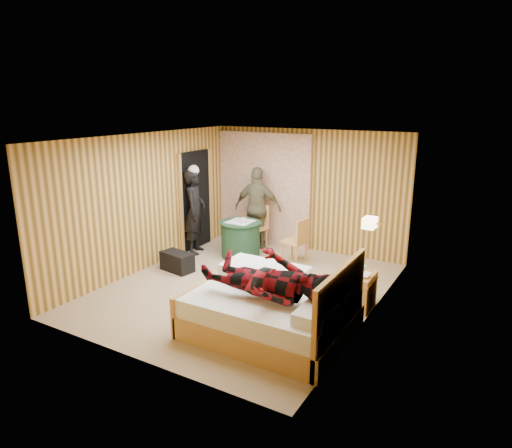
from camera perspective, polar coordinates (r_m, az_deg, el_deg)
The scene contains 23 objects.
floor at distance 7.74m, azimuth -1.46°, elevation -8.04°, with size 4.20×5.00×0.01m, color tan.
ceiling at distance 7.13m, azimuth -1.59°, elevation 10.74°, with size 4.20×5.00×0.01m, color white.
wall_back at distance 9.50m, azimuth 6.45°, elevation 4.18°, with size 4.20×0.02×2.50m, color #DBAA54.
wall_left at distance 8.60m, azimuth -13.52°, elevation 2.68°, with size 0.02×5.00×2.50m, color #DBAA54.
wall_right at distance 6.52m, azimuth 14.39°, elevation -1.38°, with size 0.02×5.00×2.50m, color #DBAA54.
curtain at distance 9.89m, azimuth 0.96°, elevation 4.42°, with size 2.20×0.08×2.40m, color silver.
doorway at distance 9.66m, azimuth -7.56°, elevation 2.96°, with size 0.06×0.90×2.05m, color black.
wall_lamp at distance 6.97m, azimuth 14.06°, elevation 0.15°, with size 0.26×0.24×0.16m.
bed at distance 6.26m, azimuth 2.22°, elevation -10.67°, with size 2.09×1.64×1.13m.
nightstand at distance 7.14m, azimuth 12.77°, elevation -8.07°, with size 0.41×0.56×0.54m.
round_table at distance 9.15m, azimuth -1.94°, elevation -1.86°, with size 0.82×0.82×0.73m.
chair_far at distance 9.63m, azimuth 0.19°, elevation 0.10°, with size 0.48×0.48×0.93m.
chair_near at distance 8.72m, azimuth 5.27°, elevation -1.74°, with size 0.47×0.47×0.89m.
duffel_bag at distance 8.56m, azimuth -9.82°, elevation -4.66°, with size 0.62×0.33×0.35m, color black.
sneaker_left at distance 8.45m, azimuth 0.92°, elevation -5.60°, with size 0.24×0.10×0.11m, color silver.
sneaker_right at distance 8.41m, azimuth -1.35°, elevation -5.69°, with size 0.25×0.10×0.11m, color silver.
woman_standing at distance 9.33m, azimuth -7.63°, elevation 1.55°, with size 0.63×0.42×1.74m, color black.
man_at_table at distance 9.59m, azimuth 0.22°, elevation 2.02°, with size 1.01×0.42×1.72m, color brown.
man_on_bed at distance 5.79m, azimuth 1.47°, elevation -5.65°, with size 1.77×0.67×0.86m, color maroon.
book_lower at distance 6.99m, azimuth 12.77°, elevation -6.18°, with size 0.17×0.22×0.02m, color silver.
book_upper at distance 6.99m, azimuth 12.78°, elevation -6.02°, with size 0.16×0.22×0.02m, color silver.
cup_nightstand at distance 7.14m, azimuth 13.23°, elevation -5.44°, with size 0.10×0.10×0.09m, color silver.
cup_table at distance 8.94m, azimuth -1.60°, elevation 0.48°, with size 0.12×0.12×0.10m, color silver.
Camera 1 is at (3.75, -6.04, 3.07)m, focal length 32.00 mm.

